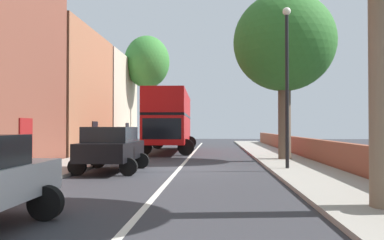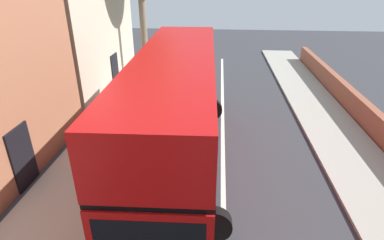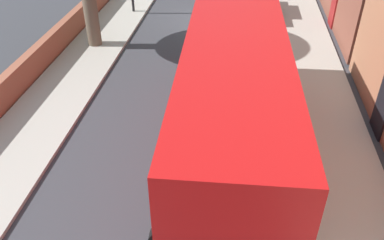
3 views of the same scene
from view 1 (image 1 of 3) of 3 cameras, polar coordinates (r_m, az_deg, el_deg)
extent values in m
plane|color=#333338|center=(16.48, -1.89, -7.02)|extent=(84.00, 84.00, 0.00)
cube|color=silver|center=(16.48, -1.89, -7.01)|extent=(0.16, 54.00, 0.01)
cube|color=#9E998E|center=(17.62, -18.07, -6.39)|extent=(2.60, 60.00, 0.12)
cube|color=#9E998E|center=(16.75, 15.17, -6.69)|extent=(2.60, 60.00, 0.12)
cube|color=maroon|center=(18.18, -22.66, -3.07)|extent=(0.08, 1.10, 2.10)
cube|color=#9E6647|center=(27.89, -17.67, 3.84)|extent=(4.00, 9.22, 8.13)
cube|color=black|center=(27.13, -13.70, -2.41)|extent=(0.08, 1.10, 2.10)
cube|color=beige|center=(36.98, -12.30, 2.62)|extent=(4.00, 9.22, 8.11)
cube|color=black|center=(36.41, -9.24, -2.06)|extent=(0.08, 1.10, 2.10)
cube|color=brown|center=(17.09, 20.27, -4.85)|extent=(0.36, 54.00, 1.13)
cube|color=#BA0F10|center=(27.97, -3.17, -1.37)|extent=(2.86, 11.13, 1.70)
cube|color=black|center=(27.98, -3.17, 0.53)|extent=(2.88, 11.02, 0.16)
cube|color=#BA0F10|center=(28.01, -3.17, 2.23)|extent=(2.86, 11.13, 1.50)
cube|color=black|center=(22.48, -4.33, -1.24)|extent=(2.20, 0.13, 1.19)
cylinder|color=black|center=(24.17, -0.88, -3.92)|extent=(1.01, 0.33, 1.00)
cylinder|color=black|center=(24.41, -6.91, -3.88)|extent=(1.01, 0.33, 1.00)
cylinder|color=black|center=(31.67, -0.30, -3.23)|extent=(1.01, 0.33, 1.00)
cylinder|color=black|center=(31.86, -4.91, -3.22)|extent=(1.01, 0.33, 1.00)
cube|color=black|center=(15.76, -11.38, -4.30)|extent=(1.83, 4.12, 0.67)
cube|color=black|center=(15.54, -11.56, -2.04)|extent=(1.67, 2.27, 0.58)
cylinder|color=black|center=(17.26, -13.30, -5.66)|extent=(0.64, 0.22, 0.64)
cylinder|color=black|center=(16.84, -7.25, -5.79)|extent=(0.64, 0.22, 0.64)
cylinder|color=black|center=(14.85, -16.08, -6.41)|extent=(0.64, 0.22, 0.64)
cylinder|color=black|center=(14.35, -9.07, -6.62)|extent=(0.64, 0.22, 0.64)
cylinder|color=black|center=(8.01, -20.16, -11.06)|extent=(0.64, 0.23, 0.64)
cylinder|color=#7A6B56|center=(37.93, -6.46, 1.64)|extent=(0.42, 0.42, 6.72)
ellipsoid|color=#387F33|center=(38.39, -6.45, 8.26)|extent=(4.27, 4.27, 4.91)
cylinder|color=brown|center=(20.74, 13.06, 0.98)|extent=(0.63, 0.63, 4.64)
ellipsoid|color=#2D6B28|center=(21.17, 13.02, 10.78)|extent=(5.15, 5.15, 4.98)
cylinder|color=#7A6B56|center=(8.99, 25.62, 6.97)|extent=(0.56, 0.56, 5.68)
cylinder|color=black|center=(16.08, 13.41, 3.99)|extent=(0.14, 0.14, 6.00)
sphere|color=silver|center=(16.66, 13.37, 14.85)|extent=(0.32, 0.32, 0.32)
camera|label=2|loc=(18.67, -2.39, 13.44)|focal=28.88mm
camera|label=3|loc=(38.04, -1.60, 8.35)|focal=37.50mm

